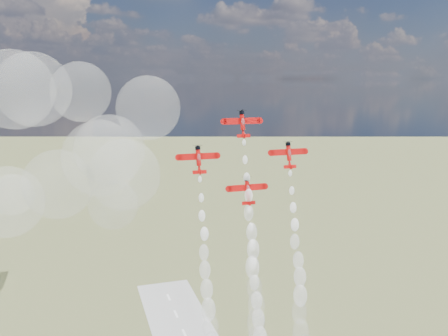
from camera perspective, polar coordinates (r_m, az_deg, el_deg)
The scene contains 7 objects.
plane_lead at distance 130.21m, azimuth 2.24°, elevation 5.38°, with size 10.61×3.98×7.46m.
plane_left at distance 125.45m, azimuth -3.08°, elevation 1.08°, with size 10.61×3.98×7.46m.
plane_right at distance 134.22m, azimuth 7.81°, elevation 1.62°, with size 10.61×3.98×7.46m.
plane_slot at distance 128.94m, azimuth 2.85°, elevation -2.69°, with size 10.61×3.98×7.46m.
smoke_trail_lead at distance 131.94m, azimuth 3.74°, elevation -15.39°, with size 5.34×16.42×55.01m.
smoke_trail_right at distance 139.28m, azimuth 9.30°, elevation -18.15°, with size 5.25×16.08×55.08m.
drifted_smoke_cloud at distance 141.90m, azimuth -17.02°, elevation 2.87°, with size 65.90×37.85×53.81m.
Camera 1 is at (-44.01, -114.26, 119.99)m, focal length 38.00 mm.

